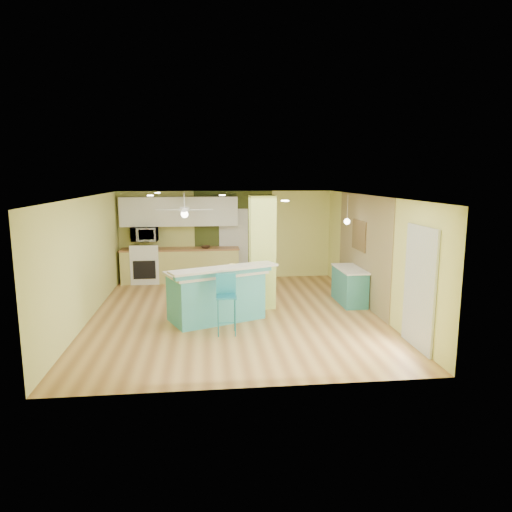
# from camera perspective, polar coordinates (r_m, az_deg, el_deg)

# --- Properties ---
(floor) EXTENTS (6.00, 7.00, 0.01)m
(floor) POSITION_cam_1_polar(r_m,az_deg,el_deg) (9.87, -2.65, -7.23)
(floor) COLOR #986535
(floor) RESTS_ON ground
(ceiling) EXTENTS (6.00, 7.00, 0.01)m
(ceiling) POSITION_cam_1_polar(r_m,az_deg,el_deg) (9.44, -2.78, 7.48)
(ceiling) COLOR white
(ceiling) RESTS_ON wall_back
(wall_back) EXTENTS (6.00, 0.01, 2.50)m
(wall_back) POSITION_cam_1_polar(r_m,az_deg,el_deg) (13.04, -3.71, 2.62)
(wall_back) COLOR #DFDF77
(wall_back) RESTS_ON floor
(wall_front) EXTENTS (6.00, 0.01, 2.50)m
(wall_front) POSITION_cam_1_polar(r_m,az_deg,el_deg) (6.17, -0.60, -5.67)
(wall_front) COLOR #DFDF77
(wall_front) RESTS_ON floor
(wall_left) EXTENTS (0.01, 7.00, 2.50)m
(wall_left) POSITION_cam_1_polar(r_m,az_deg,el_deg) (9.86, -20.42, -0.37)
(wall_left) COLOR #DFDF77
(wall_left) RESTS_ON floor
(wall_right) EXTENTS (0.01, 7.00, 2.50)m
(wall_right) POSITION_cam_1_polar(r_m,az_deg,el_deg) (10.21, 14.36, 0.29)
(wall_right) COLOR #DFDF77
(wall_right) RESTS_ON floor
(wood_panel) EXTENTS (0.02, 3.40, 2.50)m
(wood_panel) POSITION_cam_1_polar(r_m,az_deg,el_deg) (10.76, 13.15, 0.82)
(wood_panel) COLOR olive
(wood_panel) RESTS_ON floor
(olive_accent) EXTENTS (2.20, 0.02, 2.50)m
(olive_accent) POSITION_cam_1_polar(r_m,az_deg,el_deg) (13.03, -2.83, 2.63)
(olive_accent) COLOR #3E471C
(olive_accent) RESTS_ON floor
(interior_door) EXTENTS (0.82, 0.05, 2.00)m
(interior_door) POSITION_cam_1_polar(r_m,az_deg,el_deg) (13.04, -2.81, 1.52)
(interior_door) COLOR silver
(interior_door) RESTS_ON floor
(french_door) EXTENTS (0.04, 1.08, 2.10)m
(french_door) POSITION_cam_1_polar(r_m,az_deg,el_deg) (8.17, 19.74, -3.80)
(french_door) COLOR silver
(french_door) RESTS_ON floor
(column) EXTENTS (0.55, 0.55, 2.50)m
(column) POSITION_cam_1_polar(r_m,az_deg,el_deg) (10.13, 0.77, 0.52)
(column) COLOR #CBDE67
(column) RESTS_ON floor
(kitchen_run) EXTENTS (3.25, 0.63, 0.94)m
(kitchen_run) POSITION_cam_1_polar(r_m,az_deg,el_deg) (12.87, -9.40, -1.10)
(kitchen_run) COLOR #D0C66C
(kitchen_run) RESTS_ON floor
(stove) EXTENTS (0.76, 0.66, 1.08)m
(stove) POSITION_cam_1_polar(r_m,az_deg,el_deg) (12.95, -13.60, -1.24)
(stove) COLOR white
(stove) RESTS_ON floor
(upper_cabinets) EXTENTS (3.20, 0.34, 0.80)m
(upper_cabinets) POSITION_cam_1_polar(r_m,az_deg,el_deg) (12.79, -9.56, 5.51)
(upper_cabinets) COLOR white
(upper_cabinets) RESTS_ON wall_back
(microwave) EXTENTS (0.70, 0.48, 0.39)m
(microwave) POSITION_cam_1_polar(r_m,az_deg,el_deg) (12.82, -13.76, 2.68)
(microwave) COLOR white
(microwave) RESTS_ON wall_back
(ceiling_fan) EXTENTS (1.41, 1.41, 0.61)m
(ceiling_fan) POSITION_cam_1_polar(r_m,az_deg,el_deg) (11.45, -8.93, 5.67)
(ceiling_fan) COLOR white
(ceiling_fan) RESTS_ON ceiling
(pendant_lamp) EXTENTS (0.14, 0.14, 0.69)m
(pendant_lamp) POSITION_cam_1_polar(r_m,az_deg,el_deg) (10.72, 11.31, 4.27)
(pendant_lamp) COLOR white
(pendant_lamp) RESTS_ON ceiling
(wall_decor) EXTENTS (0.03, 0.90, 0.70)m
(wall_decor) POSITION_cam_1_polar(r_m,az_deg,el_deg) (10.90, 12.75, 2.54)
(wall_decor) COLOR brown
(wall_decor) RESTS_ON wood_panel
(peninsula) EXTENTS (2.34, 1.86, 1.17)m
(peninsula) POSITION_cam_1_polar(r_m,az_deg,el_deg) (9.37, -4.97, -4.75)
(peninsula) COLOR teal
(peninsula) RESTS_ON floor
(bar_stool) EXTENTS (0.38, 0.38, 1.12)m
(bar_stool) POSITION_cam_1_polar(r_m,az_deg,el_deg) (8.52, -3.74, -4.76)
(bar_stool) COLOR teal
(bar_stool) RESTS_ON floor
(side_counter) EXTENTS (0.54, 1.28, 0.82)m
(side_counter) POSITION_cam_1_polar(r_m,az_deg,el_deg) (10.80, 11.60, -3.62)
(side_counter) COLOR teal
(side_counter) RESTS_ON floor
(fruit_bowl) EXTENTS (0.31, 0.31, 0.07)m
(fruit_bowl) POSITION_cam_1_polar(r_m,az_deg,el_deg) (12.69, -6.29, 1.12)
(fruit_bowl) COLOR #352115
(fruit_bowl) RESTS_ON kitchen_run
(canister) EXTENTS (0.14, 0.14, 0.16)m
(canister) POSITION_cam_1_polar(r_m,az_deg,el_deg) (9.19, -2.95, -1.48)
(canister) COLOR yellow
(canister) RESTS_ON peninsula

